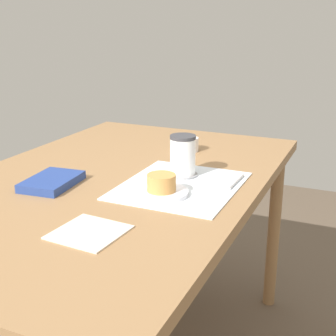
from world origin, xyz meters
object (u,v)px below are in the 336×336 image
object	(u,v)px
coffee_mug	(183,155)
sugar_bowl	(189,144)
dining_table	(113,199)
small_book	(52,182)
pastry_plate	(162,193)
pastry	(161,183)

from	to	relation	value
coffee_mug	sugar_bowl	size ratio (longest dim) A/B	1.73
dining_table	small_book	size ratio (longest dim) A/B	7.74
pastry_plate	pastry	size ratio (longest dim) A/B	1.86
small_book	pastry	bearing A→B (deg)	-86.41
sugar_bowl	pastry_plate	bearing A→B (deg)	-167.72
pastry	coffee_mug	xyz separation A→B (m)	(0.18, 0.01, 0.03)
pastry_plate	coffee_mug	xyz separation A→B (m)	(0.18, 0.01, 0.06)
coffee_mug	sugar_bowl	bearing A→B (deg)	17.86
sugar_bowl	coffee_mug	bearing A→B (deg)	-162.14
pastry	pastry_plate	bearing A→B (deg)	0.00
pastry_plate	sugar_bowl	world-z (taller)	sugar_bowl
dining_table	small_book	xyz separation A→B (m)	(-0.13, 0.13, 0.08)
coffee_mug	dining_table	bearing A→B (deg)	118.78
pastry_plate	small_book	bearing A→B (deg)	99.03
dining_table	pastry	distance (m)	0.24
pastry	sugar_bowl	bearing A→B (deg)	12.28
pastry_plate	small_book	xyz separation A→B (m)	(-0.05, 0.33, 0.00)
sugar_bowl	small_book	bearing A→B (deg)	155.82
coffee_mug	small_book	world-z (taller)	coffee_mug
pastry	small_book	xyz separation A→B (m)	(-0.05, 0.33, -0.03)
pastry_plate	sugar_bowl	size ratio (longest dim) A/B	2.10
pastry_plate	sugar_bowl	bearing A→B (deg)	12.28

